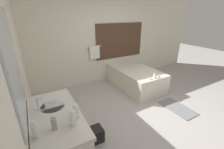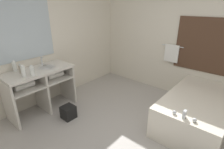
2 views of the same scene
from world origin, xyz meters
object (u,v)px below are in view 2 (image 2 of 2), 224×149
water_bottle_1 (23,71)px  soap_dispenser (21,69)px  water_bottle_2 (14,66)px  water_bottle_3 (32,71)px  waste_bin (68,112)px  bathtub (197,109)px

water_bottle_1 → soap_dispenser: size_ratio=1.17×
water_bottle_2 → soap_dispenser: size_ratio=1.15×
water_bottle_1 → water_bottle_3: bearing=59.7°
water_bottle_2 → waste_bin: bearing=29.3°
bathtub → waste_bin: size_ratio=7.24×
bathtub → water_bottle_1: water_bottle_1 is taller
water_bottle_1 → soap_dispenser: 0.21m
bathtub → water_bottle_2: (-2.74, -1.86, 0.68)m
water_bottle_3 → waste_bin: 1.01m
water_bottle_3 → soap_dispenser: bearing=-164.3°
bathtub → waste_bin: bathtub is taller
water_bottle_2 → waste_bin: (0.84, 0.47, -0.86)m
soap_dispenser → bathtub: bearing=35.7°
water_bottle_3 → waste_bin: (0.38, 0.37, -0.85)m
soap_dispenser → waste_bin: (0.66, 0.44, -0.84)m
water_bottle_1 → soap_dispenser: (-0.20, 0.04, -0.02)m
water_bottle_2 → soap_dispenser: bearing=8.2°
water_bottle_2 → soap_dispenser: water_bottle_2 is taller
waste_bin → water_bottle_3: bearing=-136.4°
water_bottle_1 → water_bottle_2: (-0.38, 0.02, -0.00)m
bathtub → water_bottle_1: size_ratio=8.65×
bathtub → water_bottle_3: bearing=-142.4°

